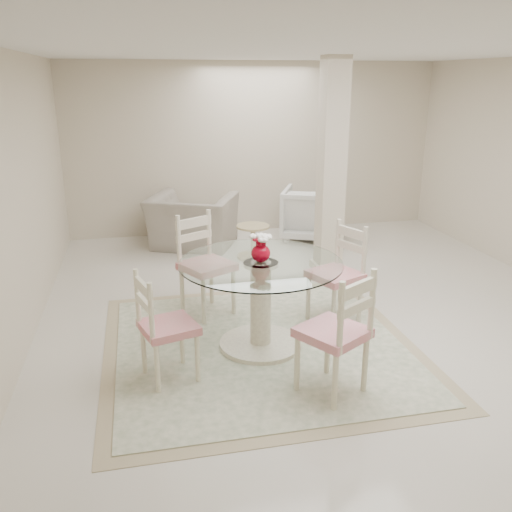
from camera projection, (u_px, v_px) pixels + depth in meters
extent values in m
plane|color=silver|center=(324.00, 313.00, 5.92)|extent=(7.00, 7.00, 0.00)
cube|color=beige|center=(255.00, 149.00, 8.74)|extent=(6.00, 0.02, 2.70)
cube|color=beige|center=(14.00, 205.00, 4.88)|extent=(0.02, 7.00, 2.70)
cube|color=white|center=(335.00, 49.00, 5.07)|extent=(6.00, 7.00, 0.02)
cube|color=beige|center=(331.00, 169.00, 6.80)|extent=(0.30, 0.30, 2.70)
cube|color=tan|center=(260.00, 347.00, 5.16)|extent=(2.91, 2.91, 0.01)
cube|color=silver|center=(260.00, 346.00, 5.16)|extent=(2.67, 2.67, 0.01)
cylinder|color=#FCF5CF|center=(260.00, 344.00, 5.15)|extent=(0.78, 0.78, 0.06)
cylinder|color=#FCF5CF|center=(261.00, 304.00, 5.02)|extent=(0.19, 0.19, 0.80)
cylinder|color=#FCF5CF|center=(261.00, 265.00, 4.90)|extent=(0.32, 0.32, 0.03)
cylinder|color=white|center=(261.00, 263.00, 4.90)|extent=(1.49, 1.49, 0.01)
ellipsoid|color=#AC051B|center=(261.00, 253.00, 4.87)|extent=(0.17, 0.17, 0.17)
cylinder|color=#AC051B|center=(261.00, 242.00, 4.84)|extent=(0.09, 0.09, 0.05)
cylinder|color=#AC051B|center=(261.00, 239.00, 4.82)|extent=(0.15, 0.15, 0.02)
ellipsoid|color=white|center=(261.00, 236.00, 4.82)|extent=(0.10, 0.10, 0.05)
ellipsoid|color=white|center=(266.00, 237.00, 4.85)|extent=(0.10, 0.10, 0.05)
ellipsoid|color=white|center=(255.00, 237.00, 4.84)|extent=(0.10, 0.10, 0.05)
ellipsoid|color=white|center=(263.00, 240.00, 4.78)|extent=(0.10, 0.10, 0.05)
ellipsoid|color=white|center=(266.00, 238.00, 4.80)|extent=(0.10, 0.10, 0.05)
cylinder|color=beige|center=(308.00, 299.00, 5.66)|extent=(0.05, 0.05, 0.48)
cylinder|color=beige|center=(333.00, 311.00, 5.37)|extent=(0.05, 0.05, 0.48)
cylinder|color=beige|center=(334.00, 291.00, 5.87)|extent=(0.05, 0.05, 0.48)
cylinder|color=beige|center=(360.00, 302.00, 5.58)|extent=(0.05, 0.05, 0.48)
cube|color=#B41321|center=(335.00, 276.00, 5.53)|extent=(0.61, 0.61, 0.07)
cube|color=beige|center=(351.00, 240.00, 5.54)|extent=(0.21, 0.40, 0.56)
cylinder|color=beige|center=(204.00, 302.00, 5.55)|extent=(0.05, 0.05, 0.50)
cylinder|color=beige|center=(233.00, 293.00, 5.79)|extent=(0.05, 0.05, 0.50)
cylinder|color=beige|center=(182.00, 292.00, 5.83)|extent=(0.05, 0.05, 0.50)
cylinder|color=beige|center=(212.00, 283.00, 6.07)|extent=(0.05, 0.05, 0.50)
cube|color=#B21318|center=(207.00, 267.00, 5.72)|extent=(0.65, 0.65, 0.08)
cube|color=beige|center=(194.00, 229.00, 5.76)|extent=(0.41, 0.25, 0.59)
cylinder|color=#F1EAC6|center=(198.00, 359.00, 4.49)|extent=(0.04, 0.04, 0.45)
cylinder|color=#F1EAC6|center=(182.00, 342.00, 4.78)|extent=(0.04, 0.04, 0.45)
cylinder|color=#F1EAC6|center=(157.00, 369.00, 4.33)|extent=(0.04, 0.04, 0.45)
cylinder|color=#F1EAC6|center=(144.00, 351.00, 4.62)|extent=(0.04, 0.04, 0.45)
cube|color=red|center=(169.00, 327.00, 4.48)|extent=(0.53, 0.53, 0.07)
cube|color=#F1EAC6|center=(143.00, 295.00, 4.29)|extent=(0.15, 0.38, 0.52)
cylinder|color=beige|center=(328.00, 348.00, 4.62)|extent=(0.05, 0.05, 0.49)
cylinder|color=beige|center=(297.00, 364.00, 4.36)|extent=(0.05, 0.05, 0.49)
cylinder|color=beige|center=(365.00, 365.00, 4.35)|extent=(0.05, 0.05, 0.49)
cylinder|color=beige|center=(335.00, 383.00, 4.10)|extent=(0.05, 0.05, 0.49)
cube|color=#B41326|center=(333.00, 333.00, 4.27)|extent=(0.65, 0.65, 0.08)
cube|color=beige|center=(357.00, 298.00, 4.01)|extent=(0.39, 0.26, 0.58)
imported|color=gray|center=(193.00, 222.00, 8.11)|extent=(1.53, 1.45, 0.78)
imported|color=silver|center=(312.00, 214.00, 8.49)|extent=(1.18, 1.19, 0.83)
cylinder|color=tan|center=(253.00, 257.00, 7.70)|extent=(0.44, 0.44, 0.04)
cylinder|color=tan|center=(253.00, 242.00, 7.63)|extent=(0.06, 0.06, 0.43)
cylinder|color=tan|center=(253.00, 226.00, 7.55)|extent=(0.46, 0.46, 0.03)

